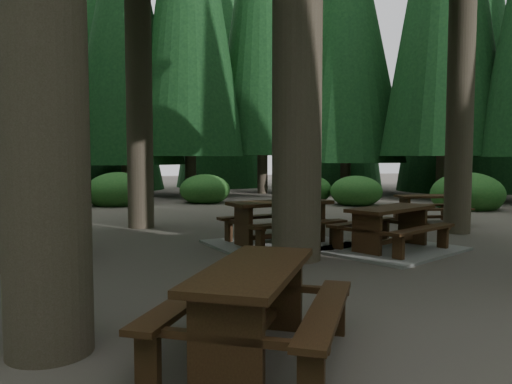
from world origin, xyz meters
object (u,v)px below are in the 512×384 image
object	(u,v)px
picnic_table_a	(391,236)
picnic_table_c	(280,230)
picnic_table_b	(24,232)
picnic_table_d	(430,205)
picnic_table_e	(254,297)

from	to	relation	value
picnic_table_a	picnic_table_c	xyz separation A→B (m)	(-1.79, 1.14, 0.03)
picnic_table_b	picnic_table_d	bearing A→B (deg)	-49.19
picnic_table_a	picnic_table_b	world-z (taller)	picnic_table_a
picnic_table_e	picnic_table_d	bearing A→B (deg)	-12.11
picnic_table_a	picnic_table_c	world-z (taller)	picnic_table_c
picnic_table_b	picnic_table_e	size ratio (longest dim) A/B	0.94
picnic_table_b	picnic_table_e	bearing A→B (deg)	-125.35
picnic_table_a	picnic_table_d	distance (m)	4.43
picnic_table_c	picnic_table_d	size ratio (longest dim) A/B	1.53
picnic_table_c	picnic_table_d	xyz separation A→B (m)	(4.90, 2.00, 0.18)
picnic_table_a	picnic_table_e	size ratio (longest dim) A/B	1.28
picnic_table_a	picnic_table_d	world-z (taller)	picnic_table_a
picnic_table_b	picnic_table_c	bearing A→B (deg)	-58.72
picnic_table_a	picnic_table_b	distance (m)	6.46
picnic_table_c	picnic_table_e	distance (m)	5.60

